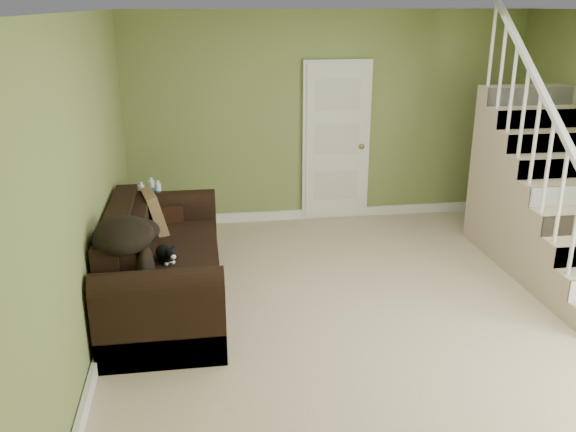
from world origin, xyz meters
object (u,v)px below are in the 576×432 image
object	(u,v)px
side_table	(154,230)
cat	(166,254)
banana	(164,281)
sofa	(160,268)

from	to	relation	value
side_table	cat	distance (m)	1.29
side_table	banana	bearing A→B (deg)	-83.52
cat	side_table	bearing A→B (deg)	75.93
sofa	cat	xyz separation A→B (m)	(0.07, -0.20, 0.23)
sofa	side_table	bearing A→B (deg)	96.55
sofa	side_table	distance (m)	1.06
side_table	banana	distance (m)	1.73
sofa	cat	world-z (taller)	sofa
sofa	cat	bearing A→B (deg)	-71.03
sofa	side_table	xyz separation A→B (m)	(-0.12, 1.06, -0.01)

